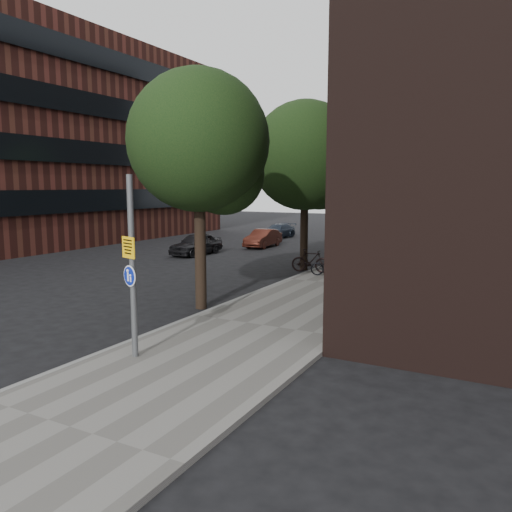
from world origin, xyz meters
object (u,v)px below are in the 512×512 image
Objects in this scene: pedestrian at (333,280)px; parked_bike_facade_near at (355,274)px; parked_car_near at (196,244)px; signpost at (132,267)px.

pedestrian reaches higher than parked_bike_facade_near.
pedestrian reaches higher than parked_car_near.
parked_bike_facade_near is (-0.46, 3.76, -0.42)m from pedestrian.
signpost is 1.11× the size of parked_car_near.
signpost is at bearing 71.76° from pedestrian.
signpost is 6.85m from pedestrian.
signpost is at bearing -175.46° from parked_bike_facade_near.
parked_bike_facade_near is 0.50× the size of parked_car_near.
pedestrian is at bearing -35.13° from parked_car_near.
signpost reaches higher than pedestrian.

